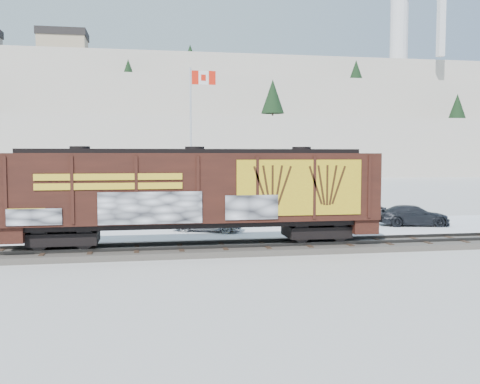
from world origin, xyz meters
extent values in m
plane|color=white|center=(0.00, 0.00, 0.00)|extent=(500.00, 500.00, 0.00)
cube|color=#59544C|center=(0.00, 0.00, 0.14)|extent=(50.00, 3.40, 0.28)
cube|color=#33302D|center=(0.00, -0.72, 0.35)|extent=(50.00, 0.10, 0.15)
cube|color=#33302D|center=(0.00, 0.72, 0.35)|extent=(50.00, 0.10, 0.15)
cube|color=white|center=(0.00, 7.50, 0.01)|extent=(40.00, 8.00, 0.03)
cube|color=white|center=(0.00, 95.00, 6.00)|extent=(360.00, 40.00, 12.00)
cube|color=white|center=(0.00, 125.00, 12.00)|extent=(360.00, 40.00, 24.00)
cube|color=white|center=(0.00, 160.00, 17.50)|extent=(360.00, 50.00, 35.00)
cone|color=black|center=(22.00, 90.00, 17.31)|extent=(5.04, 5.04, 7.38)
cone|color=black|center=(70.00, 96.00, 16.43)|extent=(4.20, 4.20, 6.15)
cone|color=black|center=(-10.00, 128.00, 28.13)|extent=(3.92, 3.92, 5.74)
cone|color=black|center=(55.00, 124.00, 28.72)|extent=(4.48, 4.48, 6.56)
cone|color=black|center=(10.00, 162.00, 39.43)|extent=(4.20, 4.20, 6.15)
cube|color=tan|center=(-32.00, 162.00, 39.00)|extent=(15.00, 12.00, 8.00)
cube|color=black|center=(-32.00, 162.00, 44.20)|extent=(15.75, 12.60, 2.40)
cube|color=black|center=(-9.20, 0.00, 0.88)|extent=(3.00, 2.00, 0.90)
cube|color=black|center=(2.61, 0.00, 0.88)|extent=(3.00, 2.00, 0.90)
cylinder|color=black|center=(-10.15, -0.78, 0.88)|extent=(0.90, 0.12, 0.90)
cube|color=black|center=(-3.30, 0.00, 1.41)|extent=(17.17, 2.40, 0.25)
cube|color=#33140E|center=(-3.30, 0.00, 3.09)|extent=(17.17, 3.00, 3.12)
cube|color=black|center=(-3.30, 0.00, 4.75)|extent=(15.80, 0.90, 0.20)
cube|color=gold|center=(1.34, -1.54, 3.09)|extent=(5.84, 0.03, 2.53)
cube|color=gold|center=(-7.07, -1.54, 3.44)|extent=(6.18, 0.02, 0.70)
cube|color=white|center=(-5.36, -1.55, 2.28)|extent=(4.47, 0.03, 1.40)
cylinder|color=silver|center=(-2.28, 14.38, 0.10)|extent=(0.90, 0.90, 0.20)
cylinder|color=silver|center=(-2.28, 14.38, 5.44)|extent=(0.14, 0.14, 10.89)
cube|color=red|center=(-1.93, 14.38, 10.19)|extent=(0.50, 0.07, 1.00)
cube|color=white|center=(-1.33, 14.38, 10.19)|extent=(0.70, 0.09, 1.00)
cube|color=red|center=(-0.68, 14.38, 10.19)|extent=(0.50, 0.07, 1.00)
imported|color=#A4A6AB|center=(-1.99, 6.56, 0.75)|extent=(4.55, 3.27, 1.44)
imported|color=silver|center=(5.49, 7.62, 0.87)|extent=(5.41, 3.11, 1.69)
imported|color=black|center=(11.37, 6.77, 0.68)|extent=(4.76, 2.66, 1.30)
camera|label=1|loc=(-5.55, -24.87, 4.58)|focal=40.00mm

